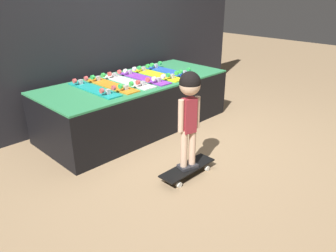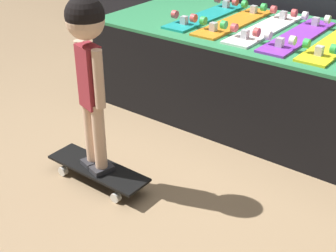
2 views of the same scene
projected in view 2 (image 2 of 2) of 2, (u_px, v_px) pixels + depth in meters
name	position (u px, v px, depth m)	size (l,w,h in m)	color
ground_plane	(221.00, 161.00, 2.72)	(16.00, 16.00, 0.00)	#9E7F5B
display_rack	(277.00, 78.00, 3.05)	(2.35, 0.99, 0.60)	black
skateboard_teal_on_rack	(206.00, 15.00, 3.21)	(0.18, 0.80, 0.09)	teal
skateboard_orange_on_rack	(235.00, 21.00, 3.08)	(0.18, 0.80, 0.09)	orange
skateboard_white_on_rack	(265.00, 28.00, 2.95)	(0.18, 0.80, 0.09)	white
skateboard_purple_on_rack	(298.00, 35.00, 2.82)	(0.18, 0.80, 0.09)	purple
skateboard_yellow_on_rack	(336.00, 42.00, 2.69)	(0.18, 0.80, 0.09)	yellow
skateboard_on_floor	(98.00, 170.00, 2.52)	(0.60, 0.18, 0.09)	black
child	(88.00, 54.00, 2.20)	(0.21, 0.19, 0.92)	#2D2D33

